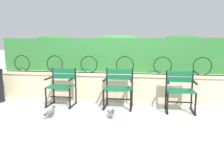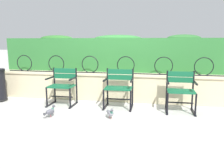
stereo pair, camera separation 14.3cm
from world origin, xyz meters
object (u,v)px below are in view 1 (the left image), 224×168
(pigeon_far_side, at_px, (51,112))
(park_chair_centre, at_px, (119,87))
(pigeon_near_chairs, at_px, (111,113))
(park_chair_left, at_px, (62,85))
(park_chair_right, at_px, (180,89))

(pigeon_far_side, bearing_deg, park_chair_centre, 38.38)
(pigeon_near_chairs, bearing_deg, park_chair_left, 148.54)
(park_chair_left, bearing_deg, park_chair_right, -0.82)
(pigeon_near_chairs, bearing_deg, pigeon_far_side, -172.93)
(park_chair_right, xyz_separation_m, pigeon_near_chairs, (-1.34, -0.74, -0.34))
(park_chair_left, bearing_deg, park_chair_centre, 0.99)
(pigeon_far_side, bearing_deg, park_chair_left, 97.09)
(park_chair_centre, xyz_separation_m, park_chair_right, (1.30, -0.06, -0.01))
(park_chair_left, bearing_deg, pigeon_far_side, -82.91)
(park_chair_centre, relative_size, pigeon_far_side, 2.98)
(park_chair_left, distance_m, pigeon_near_chairs, 1.52)
(pigeon_far_side, bearing_deg, park_chair_right, 19.49)
(park_chair_right, bearing_deg, park_chair_left, 179.18)
(park_chair_left, distance_m, park_chair_centre, 1.30)
(park_chair_centre, height_order, park_chair_right, park_chair_centre)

